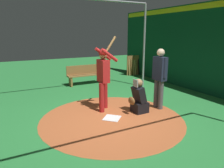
{
  "coord_description": "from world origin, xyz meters",
  "views": [
    {
      "loc": [
        2.44,
        4.58,
        2.22
      ],
      "look_at": [
        0.0,
        0.0,
        0.95
      ],
      "focal_mm": 33.41,
      "sensor_mm": 36.0,
      "label": 1
    }
  ],
  "objects_px": {
    "batter": "(104,73)",
    "catcher": "(139,99)",
    "bench": "(85,75)",
    "umpire": "(160,75)",
    "bat_rack": "(136,66)",
    "home_plate": "(112,118)"
  },
  "relations": [
    {
      "from": "batter",
      "to": "catcher",
      "type": "xyz_separation_m",
      "value": [
        -0.78,
        0.66,
        -0.71
      ]
    },
    {
      "from": "bench",
      "to": "batter",
      "type": "bearing_deg",
      "value": 78.6
    },
    {
      "from": "umpire",
      "to": "bat_rack",
      "type": "height_order",
      "value": "umpire"
    },
    {
      "from": "catcher",
      "to": "home_plate",
      "type": "bearing_deg",
      "value": 2.83
    },
    {
      "from": "umpire",
      "to": "bench",
      "type": "xyz_separation_m",
      "value": [
        0.87,
        -3.88,
        -0.57
      ]
    },
    {
      "from": "catcher",
      "to": "bench",
      "type": "distance_m",
      "value": 3.9
    },
    {
      "from": "batter",
      "to": "umpire",
      "type": "bearing_deg",
      "value": 157.22
    },
    {
      "from": "catcher",
      "to": "bat_rack",
      "type": "distance_m",
      "value": 5.64
    },
    {
      "from": "home_plate",
      "to": "umpire",
      "type": "distance_m",
      "value": 1.91
    },
    {
      "from": "batter",
      "to": "bat_rack",
      "type": "bearing_deg",
      "value": -134.26
    },
    {
      "from": "catcher",
      "to": "umpire",
      "type": "height_order",
      "value": "umpire"
    },
    {
      "from": "batter",
      "to": "umpire",
      "type": "distance_m",
      "value": 1.65
    },
    {
      "from": "catcher",
      "to": "bat_rack",
      "type": "xyz_separation_m",
      "value": [
        -3.14,
        -4.68,
        0.1
      ]
    },
    {
      "from": "bat_rack",
      "to": "catcher",
      "type": "bearing_deg",
      "value": 56.17
    },
    {
      "from": "batter",
      "to": "bat_rack",
      "type": "height_order",
      "value": "batter"
    },
    {
      "from": "bat_rack",
      "to": "home_plate",
      "type": "bearing_deg",
      "value": 49.62
    },
    {
      "from": "batter",
      "to": "bench",
      "type": "xyz_separation_m",
      "value": [
        -0.65,
        -3.24,
        -0.66
      ]
    },
    {
      "from": "batter",
      "to": "catcher",
      "type": "bearing_deg",
      "value": 139.82
    },
    {
      "from": "umpire",
      "to": "bench",
      "type": "bearing_deg",
      "value": -77.39
    },
    {
      "from": "batter",
      "to": "bench",
      "type": "bearing_deg",
      "value": -101.4
    },
    {
      "from": "home_plate",
      "to": "bat_rack",
      "type": "bearing_deg",
      "value": -130.38
    },
    {
      "from": "home_plate",
      "to": "bench",
      "type": "relative_size",
      "value": 0.26
    }
  ]
}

